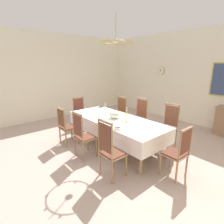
{
  "coord_description": "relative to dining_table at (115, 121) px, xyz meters",
  "views": [
    {
      "loc": [
        3.3,
        -2.9,
        2.17
      ],
      "look_at": [
        -0.07,
        -0.05,
        0.95
      ],
      "focal_mm": 27.81,
      "sensor_mm": 36.0,
      "label": 1
    }
  ],
  "objects": [
    {
      "name": "bowl_near_left",
      "position": [
        -1.2,
        0.42,
        0.09
      ],
      "size": [
        0.18,
        0.18,
        0.03
      ],
      "color": "white",
      "rests_on": "tablecloth"
    },
    {
      "name": "candlestick_east",
      "position": [
        0.42,
        0.0,
        0.23
      ],
      "size": [
        0.07,
        0.07,
        0.39
      ],
      "color": "gold",
      "rests_on": "tablecloth"
    },
    {
      "name": "chair_south_a",
      "position": [
        -0.92,
        -0.98,
        -0.15
      ],
      "size": [
        0.44,
        0.42,
        1.06
      ],
      "color": "#987056",
      "rests_on": "ground"
    },
    {
      "name": "chair_north_b",
      "position": [
        -0.03,
        0.99,
        -0.1
      ],
      "size": [
        0.44,
        0.42,
        1.2
      ],
      "rotation": [
        0.0,
        0.0,
        3.14
      ],
      "color": "#93724F",
      "rests_on": "ground"
    },
    {
      "name": "soup_tureen",
      "position": [
        -0.03,
        0.0,
        0.19
      ],
      "size": [
        0.3,
        0.3,
        0.24
      ],
      "color": "white",
      "rests_on": "tablecloth"
    },
    {
      "name": "chair_head_west",
      "position": [
        -1.83,
        0.0,
        -0.14
      ],
      "size": [
        0.42,
        0.44,
        1.09
      ],
      "rotation": [
        0.0,
        0.0,
        -1.57
      ],
      "color": "#946850",
      "rests_on": "ground"
    },
    {
      "name": "candlestick_west",
      "position": [
        -0.42,
        0.0,
        0.22
      ],
      "size": [
        0.07,
        0.07,
        0.36
      ],
      "color": "gold",
      "rests_on": "tablecloth"
    },
    {
      "name": "chair_north_c",
      "position": [
        0.98,
        0.99,
        -0.1
      ],
      "size": [
        0.44,
        0.42,
        1.19
      ],
      "rotation": [
        0.0,
        0.0,
        3.14
      ],
      "color": "#96704B",
      "rests_on": "ground"
    },
    {
      "name": "spoon_primary",
      "position": [
        -1.32,
        0.45,
        0.08
      ],
      "size": [
        0.06,
        0.17,
        0.01
      ],
      "rotation": [
        0.0,
        0.0,
        -0.24
      ],
      "color": "gold",
      "rests_on": "tablecloth"
    },
    {
      "name": "chair_north_a",
      "position": [
        -0.92,
        0.98,
        -0.13
      ],
      "size": [
        0.44,
        0.42,
        1.11
      ],
      "rotation": [
        0.0,
        0.0,
        3.14
      ],
      "color": "#8D674C",
      "rests_on": "ground"
    },
    {
      "name": "mounted_clock",
      "position": [
        -1.02,
        3.39,
        1.2
      ],
      "size": [
        0.35,
        0.06,
        0.35
      ],
      "color": "#D1B251"
    },
    {
      "name": "chandelier",
      "position": [
        -0.0,
        0.0,
        1.97
      ],
      "size": [
        0.82,
        0.82,
        0.66
      ],
      "color": "gold"
    },
    {
      "name": "chair_south_b",
      "position": [
        -0.03,
        -0.99,
        -0.13
      ],
      "size": [
        0.44,
        0.42,
        1.13
      ],
      "color": "#9E7249",
      "rests_on": "ground"
    },
    {
      "name": "dining_table",
      "position": [
        0.0,
        0.0,
        0.0
      ],
      "size": [
        2.84,
        1.16,
        0.77
      ],
      "color": "#977557",
      "rests_on": "ground"
    },
    {
      "name": "left_wall",
      "position": [
        -3.67,
        -0.01,
        0.98
      ],
      "size": [
        0.08,
        6.85,
        3.36
      ],
      "primitive_type": "cube",
      "color": "white",
      "rests_on": "ground"
    },
    {
      "name": "chair_head_east",
      "position": [
        1.82,
        0.0,
        -0.15
      ],
      "size": [
        0.42,
        0.44,
        1.07
      ],
      "rotation": [
        0.0,
        0.0,
        1.57
      ],
      "color": "#947449",
      "rests_on": "ground"
    },
    {
      "name": "back_wall",
      "position": [
        0.0,
        3.46,
        0.98
      ],
      "size": [
        7.26,
        0.08,
        3.36
      ],
      "primitive_type": "cube",
      "color": "#EDE6D0",
      "rests_on": "ground"
    },
    {
      "name": "spoon_secondary",
      "position": [
        0.73,
        -0.44,
        0.08
      ],
      "size": [
        0.05,
        0.18,
        0.01
      ],
      "rotation": [
        0.0,
        0.0,
        -0.22
      ],
      "color": "gold",
      "rests_on": "tablecloth"
    },
    {
      "name": "bowl_near_right",
      "position": [
        0.61,
        -0.47,
        0.09
      ],
      "size": [
        0.17,
        0.17,
        0.04
      ],
      "color": "white",
      "rests_on": "tablecloth"
    },
    {
      "name": "ground",
      "position": [
        0.0,
        -0.01,
        -0.72
      ],
      "size": [
        7.26,
        6.85,
        0.04
      ],
      "primitive_type": "cube",
      "color": "#BBA498"
    },
    {
      "name": "tablecloth",
      "position": [
        0.0,
        0.0,
        -0.02
      ],
      "size": [
        2.86,
        1.18,
        0.38
      ],
      "color": "white",
      "rests_on": "dining_table"
    },
    {
      "name": "chair_south_c",
      "position": [
        0.98,
        -0.99,
        -0.1
      ],
      "size": [
        0.44,
        0.42,
        1.2
      ],
      "color": "#916A4C",
      "rests_on": "ground"
    }
  ]
}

